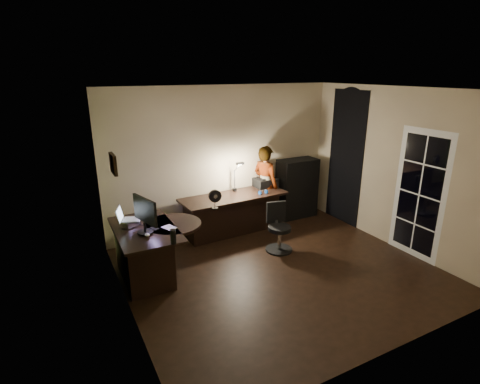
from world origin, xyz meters
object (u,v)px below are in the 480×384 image
office_chair (280,228)px  cabinet (297,188)px  monitor (144,220)px  person (265,185)px  desk_left (147,253)px  desk_right (234,214)px

office_chair → cabinet: bearing=56.6°
cabinet → monitor: (-3.43, -1.17, 0.37)m
monitor → office_chair: bearing=-16.1°
person → monitor: bearing=94.5°
desk_left → office_chair: office_chair is taller
desk_right → desk_left: bearing=-158.5°
desk_right → person: 0.90m
person → desk_left: bearing=91.6°
desk_left → monitor: 0.62m
desk_right → monitor: 2.21m
desk_right → office_chair: (0.35, -1.01, 0.04)m
monitor → person: size_ratio=0.35×
office_chair → person: person is taller
cabinet → desk_right: bearing=-173.7°
cabinet → person: size_ratio=0.78×
person → desk_right: bearing=83.5°
monitor → person: person is taller
desk_left → desk_right: desk_left is taller
desk_left → person: (2.63, 0.99, 0.39)m
monitor → desk_left: bearing=62.1°
monitor → person: (2.66, 1.17, -0.20)m
cabinet → person: (-0.77, 0.00, 0.18)m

